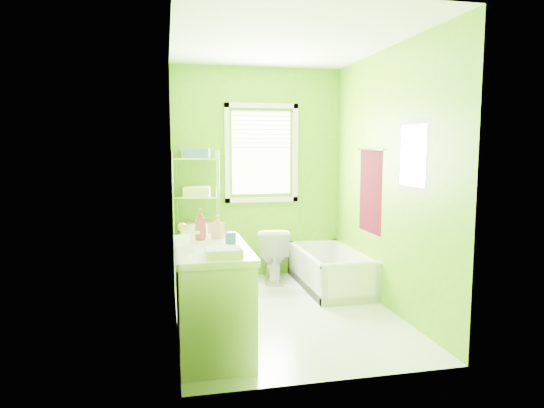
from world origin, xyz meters
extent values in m
plane|color=silver|center=(0.00, 0.00, 0.00)|extent=(2.90, 2.90, 0.00)
cube|color=#589A07|center=(0.00, 1.45, 1.30)|extent=(2.10, 0.04, 2.60)
cube|color=#589A07|center=(0.00, -1.45, 1.30)|extent=(2.10, 0.04, 2.60)
cube|color=#589A07|center=(-1.05, 0.00, 1.30)|extent=(0.04, 2.90, 2.60)
cube|color=#589A07|center=(1.05, 0.00, 1.30)|extent=(0.04, 2.90, 2.60)
cube|color=white|center=(0.00, 0.00, 2.60)|extent=(2.10, 2.90, 0.04)
cube|color=white|center=(0.05, 1.44, 1.55)|extent=(0.74, 0.01, 1.01)
cube|color=white|center=(0.05, 1.42, 0.97)|extent=(0.92, 0.05, 0.06)
cube|color=white|center=(0.05, 1.42, 2.13)|extent=(0.92, 0.05, 0.06)
cube|color=white|center=(-0.38, 1.42, 1.55)|extent=(0.06, 0.05, 1.22)
cube|color=white|center=(0.48, 1.42, 1.55)|extent=(0.06, 0.05, 1.22)
cube|color=white|center=(0.05, 1.42, 1.84)|extent=(0.72, 0.02, 0.50)
cube|color=white|center=(-1.04, -1.00, 1.00)|extent=(0.02, 0.80, 2.00)
sphere|color=gold|center=(-1.00, -0.67, 1.00)|extent=(0.07, 0.07, 0.07)
cube|color=#460810|center=(1.04, 0.35, 1.15)|extent=(0.02, 0.58, 0.90)
cylinder|color=silver|center=(1.02, 0.35, 1.60)|extent=(0.02, 0.62, 0.02)
cube|color=#CC5972|center=(1.04, -0.55, 1.55)|extent=(0.02, 0.54, 0.64)
cube|color=white|center=(1.03, -0.55, 1.55)|extent=(0.01, 0.44, 0.54)
cube|color=white|center=(0.72, 0.75, 0.05)|extent=(0.65, 1.40, 0.09)
cube|color=white|center=(0.43, 0.75, 0.21)|extent=(0.07, 1.40, 0.42)
cube|color=white|center=(1.02, 0.75, 0.21)|extent=(0.07, 1.40, 0.42)
cube|color=white|center=(0.72, 0.09, 0.21)|extent=(0.65, 0.07, 0.42)
cube|color=white|center=(0.72, 1.42, 0.21)|extent=(0.65, 0.07, 0.42)
cylinder|color=white|center=(0.72, 0.09, 0.42)|extent=(0.65, 0.07, 0.07)
cylinder|color=#131CB9|center=(0.72, 0.30, 0.12)|extent=(0.34, 0.34, 0.06)
cylinder|color=yellow|center=(0.72, 0.30, 0.18)|extent=(0.32, 0.32, 0.05)
cube|color=#131CB9|center=(0.75, 0.43, 0.23)|extent=(0.24, 0.08, 0.22)
imported|color=white|center=(0.13, 1.15, 0.33)|extent=(0.47, 0.70, 0.66)
cube|color=silver|center=(-0.78, -0.71, 0.40)|extent=(0.55, 1.09, 0.79)
cube|color=white|center=(-0.78, -0.71, 0.82)|extent=(0.58, 1.12, 0.05)
ellipsoid|color=white|center=(-0.76, -0.86, 0.81)|extent=(0.38, 0.49, 0.13)
cylinder|color=silver|center=(-0.94, -0.86, 0.91)|extent=(0.03, 0.03, 0.16)
cylinder|color=silver|center=(-0.94, -0.86, 0.98)|extent=(0.12, 0.02, 0.02)
imported|color=#C73A52|center=(-0.84, -0.42, 0.98)|extent=(0.11, 0.11, 0.26)
imported|color=pink|center=(-0.69, -0.39, 0.95)|extent=(0.13, 0.13, 0.20)
cylinder|color=blue|center=(-0.62, -0.67, 0.89)|extent=(0.09, 0.09, 0.10)
cube|color=silver|center=(-0.73, -1.12, 0.88)|extent=(0.26, 0.20, 0.06)
cylinder|color=silver|center=(-1.04, 1.16, 0.80)|extent=(0.02, 0.02, 1.59)
cylinder|color=silver|center=(-0.99, 1.46, 0.80)|extent=(0.02, 0.02, 1.59)
cylinder|color=silver|center=(-0.54, 1.07, 0.80)|extent=(0.02, 0.02, 1.59)
cylinder|color=silver|center=(-0.49, 1.37, 0.80)|extent=(0.02, 0.02, 1.59)
cube|color=silver|center=(-0.77, 1.27, 0.15)|extent=(0.58, 0.41, 0.02)
cube|color=silver|center=(-0.77, 1.27, 0.60)|extent=(0.58, 0.41, 0.02)
cube|color=silver|center=(-0.77, 1.27, 1.04)|extent=(0.58, 0.41, 0.02)
cube|color=silver|center=(-0.77, 1.27, 1.49)|extent=(0.58, 0.41, 0.02)
cube|color=#3167B3|center=(-0.77, 1.17, 1.55)|extent=(0.33, 0.25, 0.11)
cube|color=silver|center=(-0.77, 1.39, 1.55)|extent=(0.33, 0.25, 0.11)
cube|color=#D2C480|center=(-0.77, 1.17, 1.11)|extent=(0.33, 0.25, 0.11)
cube|color=#D2C480|center=(-0.75, 1.38, 1.11)|extent=(0.33, 0.25, 0.11)
cube|color=silver|center=(-0.80, 1.19, 0.66)|extent=(0.33, 0.25, 0.11)
cube|color=pink|center=(-0.73, 1.39, 0.66)|extent=(0.33, 0.25, 0.11)
cube|color=pink|center=(-0.51, 1.22, 0.34)|extent=(0.07, 0.28, 0.50)
camera|label=1|loc=(-1.11, -4.50, 1.63)|focal=32.00mm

